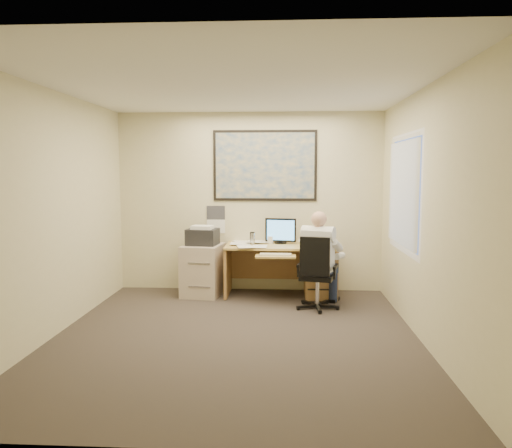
# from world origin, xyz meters

# --- Properties ---
(room_shell) EXTENTS (4.00, 4.50, 2.70)m
(room_shell) POSITION_xyz_m (0.00, 0.00, 1.35)
(room_shell) COLOR #342D28
(room_shell) RESTS_ON ground
(desk) EXTENTS (1.60, 0.97, 1.12)m
(desk) POSITION_xyz_m (0.81, 1.90, 0.44)
(desk) COLOR tan
(desk) RESTS_ON ground
(world_map) EXTENTS (1.56, 0.03, 1.06)m
(world_map) POSITION_xyz_m (0.23, 2.23, 1.90)
(world_map) COLOR #1E4C93
(world_map) RESTS_ON room_shell
(wall_calendar) EXTENTS (0.28, 0.01, 0.42)m
(wall_calendar) POSITION_xyz_m (-0.52, 2.24, 1.08)
(wall_calendar) COLOR white
(wall_calendar) RESTS_ON room_shell
(window_blinds) EXTENTS (0.06, 1.40, 1.30)m
(window_blinds) POSITION_xyz_m (1.97, 0.80, 1.55)
(window_blinds) COLOR beige
(window_blinds) RESTS_ON room_shell
(filing_cabinet) EXTENTS (0.61, 0.71, 1.03)m
(filing_cabinet) POSITION_xyz_m (-0.66, 1.86, 0.44)
(filing_cabinet) COLOR #BEAD99
(filing_cabinet) RESTS_ON ground
(office_chair) EXTENTS (0.71, 0.71, 0.98)m
(office_chair) POSITION_xyz_m (0.98, 1.17, 0.29)
(office_chair) COLOR black
(office_chair) RESTS_ON ground
(person) EXTENTS (0.81, 0.94, 1.29)m
(person) POSITION_xyz_m (0.97, 1.24, 0.65)
(person) COLOR white
(person) RESTS_ON office_chair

